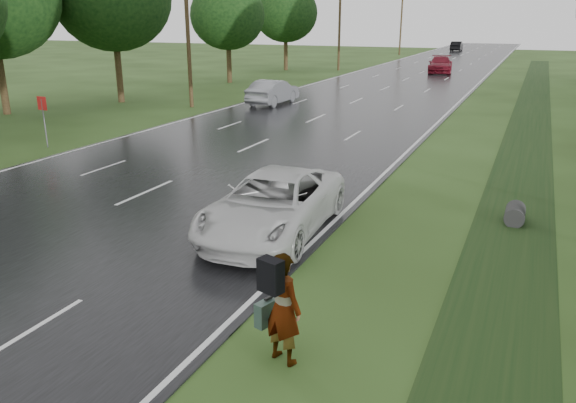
% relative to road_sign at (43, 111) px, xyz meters
% --- Properties ---
extents(road, '(14.00, 180.00, 0.04)m').
position_rel_road_sign_xyz_m(road, '(8.50, 33.00, -1.62)').
color(road, black).
rests_on(road, ground).
extents(edge_stripe_east, '(0.12, 180.00, 0.01)m').
position_rel_road_sign_xyz_m(edge_stripe_east, '(15.25, 33.00, -1.60)').
color(edge_stripe_east, silver).
rests_on(edge_stripe_east, road).
extents(edge_stripe_west, '(0.12, 180.00, 0.01)m').
position_rel_road_sign_xyz_m(edge_stripe_west, '(1.75, 33.00, -1.60)').
color(edge_stripe_west, silver).
rests_on(edge_stripe_west, road).
extents(center_line, '(0.12, 180.00, 0.01)m').
position_rel_road_sign_xyz_m(center_line, '(8.50, 33.00, -1.60)').
color(center_line, silver).
rests_on(center_line, road).
extents(drainage_ditch, '(2.20, 120.00, 0.56)m').
position_rel_road_sign_xyz_m(drainage_ditch, '(20.00, 6.71, -1.61)').
color(drainage_ditch, black).
rests_on(drainage_ditch, ground).
extents(road_sign, '(0.50, 0.06, 2.30)m').
position_rel_road_sign_xyz_m(road_sign, '(0.00, 0.00, 0.00)').
color(road_sign, slate).
rests_on(road_sign, ground).
extents(utility_pole_mid, '(1.60, 0.26, 10.00)m').
position_rel_road_sign_xyz_m(utility_pole_mid, '(-0.70, 13.00, 3.55)').
color(utility_pole_mid, '#3A2817').
rests_on(utility_pole_mid, ground).
extents(utility_pole_far, '(1.60, 0.26, 10.00)m').
position_rel_road_sign_xyz_m(utility_pole_far, '(-0.70, 43.00, 3.55)').
color(utility_pole_far, '#3A2817').
rests_on(utility_pole_far, ground).
extents(utility_pole_distant, '(1.60, 0.26, 10.00)m').
position_rel_road_sign_xyz_m(utility_pole_distant, '(-0.70, 73.00, 3.55)').
color(utility_pole_distant, '#3A2817').
rests_on(utility_pole_distant, ground).
extents(tree_west_d, '(6.60, 6.60, 8.80)m').
position_rel_road_sign_xyz_m(tree_west_d, '(-5.70, 27.00, 4.18)').
color(tree_west_d, '#3A2817').
rests_on(tree_west_d, ground).
extents(tree_west_f, '(7.00, 7.00, 9.29)m').
position_rel_road_sign_xyz_m(tree_west_f, '(-6.30, 41.00, 4.49)').
color(tree_west_f, '#3A2817').
rests_on(tree_west_f, ground).
extents(pedestrian, '(0.97, 0.98, 2.00)m').
position_rel_road_sign_xyz_m(pedestrian, '(16.67, -10.95, -0.61)').
color(pedestrian, '#A5998C').
rests_on(pedestrian, ground).
extents(white_pickup, '(3.04, 5.98, 1.62)m').
position_rel_road_sign_xyz_m(white_pickup, '(14.00, -5.60, -0.79)').
color(white_pickup, silver).
rests_on(white_pickup, road).
extents(silver_sedan, '(1.82, 5.00, 1.64)m').
position_rel_road_sign_xyz_m(silver_sedan, '(3.78, 16.14, -0.78)').
color(silver_sedan, gray).
rests_on(silver_sedan, road).
extents(far_car_red, '(3.17, 6.21, 1.72)m').
position_rel_road_sign_xyz_m(far_car_red, '(10.35, 44.16, -0.74)').
color(far_car_red, maroon).
rests_on(far_car_red, road).
extents(far_car_dark, '(1.94, 5.13, 1.67)m').
position_rel_road_sign_xyz_m(far_car_dark, '(6.17, 87.26, -0.77)').
color(far_car_dark, black).
rests_on(far_car_dark, road).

